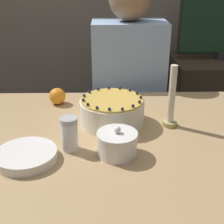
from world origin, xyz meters
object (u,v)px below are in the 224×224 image
Objects in this scene: sugar_bowl at (118,144)px; candle at (171,103)px; person_man_blue_shirt at (128,107)px; sugar_shaker at (69,134)px; cake at (112,111)px.

candle reaches higher than sugar_bowl.
person_man_blue_shirt reaches higher than sugar_bowl.
sugar_bowl is 0.17m from sugar_shaker.
candle is at bearing -6.61° from cake.
candle is (0.38, 0.18, 0.04)m from sugar_shaker.
candle reaches higher than sugar_shaker.
sugar_shaker is (-0.16, 0.04, 0.02)m from sugar_bowl.
sugar_bowl is 0.31m from candle.
cake is 2.12× the size of sugar_shaker.
candle is at bearing 24.79° from sugar_shaker.
candle is 0.65m from person_man_blue_shirt.
person_man_blue_shirt is at bearing 102.42° from candle.
person_man_blue_shirt is at bearing 83.49° from sugar_bowl.
cake is 0.24m from candle.
cake is 1.88× the size of sugar_bowl.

